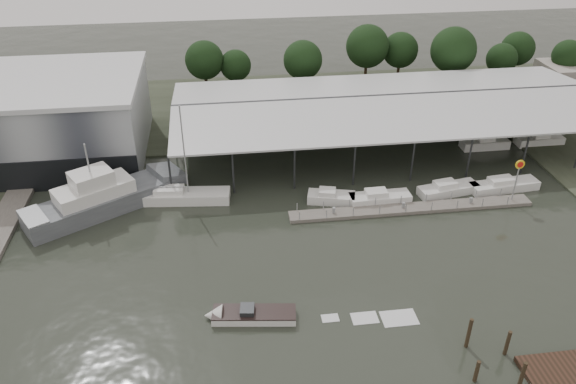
{
  "coord_description": "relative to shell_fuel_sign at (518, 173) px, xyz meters",
  "views": [
    {
      "loc": [
        -6.01,
        -41.31,
        34.47
      ],
      "look_at": [
        1.08,
        11.64,
        2.5
      ],
      "focal_mm": 35.0,
      "sensor_mm": 36.0,
      "label": 1
    }
  ],
  "objects": [
    {
      "name": "covered_boat_shed",
      "position": [
        -10.0,
        18.01,
        2.2
      ],
      "size": [
        58.24,
        24.0,
        6.96
      ],
      "color": "#B9BBBD",
      "rests_on": "ground"
    },
    {
      "name": "shell_fuel_sign",
      "position": [
        0.0,
        0.0,
        0.0
      ],
      "size": [
        1.1,
        0.18,
        5.55
      ],
      "color": "gray",
      "rests_on": "ground"
    },
    {
      "name": "floating_dock",
      "position": [
        -12.0,
        0.01,
        -3.72
      ],
      "size": [
        28.0,
        2.0,
        1.4
      ],
      "color": "slate",
      "rests_on": "ground"
    },
    {
      "name": "moored_cruiser_2",
      "position": [
        -6.6,
        2.92,
        -3.31
      ],
      "size": [
        7.59,
        3.44,
        1.7
      ],
      "rotation": [
        0.0,
        0.0,
        0.18
      ],
      "color": "silver",
      "rests_on": "ground"
    },
    {
      "name": "storage_warehouse",
      "position": [
        -55.0,
        19.95,
        1.36
      ],
      "size": [
        24.5,
        20.5,
        10.5
      ],
      "color": "#92979B",
      "rests_on": "ground"
    },
    {
      "name": "moored_cruiser_1",
      "position": [
        -15.2,
        2.05,
        -3.31
      ],
      "size": [
        7.11,
        2.39,
        1.7
      ],
      "rotation": [
        0.0,
        0.0,
        0.03
      ],
      "color": "silver",
      "rests_on": "ground"
    },
    {
      "name": "mooring_pilings",
      "position": [
        -12.63,
        -24.64,
        -2.95
      ],
      "size": [
        4.55,
        9.31,
        3.59
      ],
      "color": "#382B1C",
      "rests_on": "ground"
    },
    {
      "name": "speedboat_underway",
      "position": [
        -31.77,
        -14.98,
        -3.53
      ],
      "size": [
        18.88,
        4.44,
        2.0
      ],
      "rotation": [
        0.0,
        0.0,
        3.01
      ],
      "color": "silver",
      "rests_on": "ground"
    },
    {
      "name": "moored_cruiser_0",
      "position": [
        -20.75,
        2.97,
        -3.31
      ],
      "size": [
        5.81,
        3.48,
        1.7
      ],
      "rotation": [
        0.0,
        0.0,
        -0.25
      ],
      "color": "silver",
      "rests_on": "ground"
    },
    {
      "name": "trawler_dock",
      "position": [
        -57.0,
        4.01,
        -3.68
      ],
      "size": [
        3.0,
        18.0,
        0.5
      ],
      "color": "slate",
      "rests_on": "ground"
    },
    {
      "name": "white_sailboat",
      "position": [
        -37.76,
        5.43,
        -3.29
      ],
      "size": [
        10.73,
        3.68,
        12.09
      ],
      "rotation": [
        0.0,
        0.0,
        -0.1
      ],
      "color": "silver",
      "rests_on": "ground"
    },
    {
      "name": "moored_cruiser_3",
      "position": [
        0.36,
        2.89,
        -3.31
      ],
      "size": [
        8.61,
        3.03,
        1.7
      ],
      "rotation": [
        0.0,
        0.0,
        0.1
      ],
      "color": "silver",
      "rests_on": "ground"
    },
    {
      "name": "land_strip_far",
      "position": [
        -27.0,
        32.01,
        -3.83
      ],
      "size": [
        140.0,
        30.0,
        0.3
      ],
      "color": "#3C4433",
      "rests_on": "ground"
    },
    {
      "name": "grey_trawler",
      "position": [
        -46.2,
        4.84,
        -2.35
      ],
      "size": [
        17.98,
        13.26,
        8.84
      ],
      "rotation": [
        0.0,
        0.0,
        0.54
      ],
      "color": "#595E63",
      "rests_on": "ground"
    },
    {
      "name": "horizon_tree_line",
      "position": [
        -3.79,
        37.54,
        2.43
      ],
      "size": [
        67.53,
        12.16,
        11.12
      ],
      "color": "black",
      "rests_on": "ground"
    },
    {
      "name": "ground",
      "position": [
        -27.0,
        -9.99,
        -3.93
      ],
      "size": [
        200.0,
        200.0,
        0.0
      ],
      "primitive_type": "plane",
      "color": "#272C24",
      "rests_on": "ground"
    }
  ]
}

